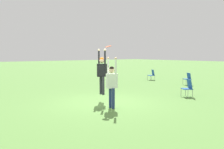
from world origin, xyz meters
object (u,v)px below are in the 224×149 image
frisbee (108,46)px  camping_chair_3 (188,78)px  person_jumping (102,71)px  camping_chair_2 (188,87)px  camping_chair_0 (152,74)px  person_defending (112,81)px

frisbee → camping_chair_3: 8.57m
person_jumping → camping_chair_2: (1.80, 4.19, -0.92)m
camping_chair_0 → camping_chair_2: size_ratio=0.97×
frisbee → person_jumping: bearing=166.2°
camping_chair_2 → person_defending: bearing=116.3°
person_jumping → camping_chair_3: person_jumping is taller
camping_chair_0 → camping_chair_3: 3.58m
frisbee → camping_chair_0: 10.02m
person_defending → camping_chair_3: size_ratio=2.44×
person_jumping → person_defending: 1.40m
camping_chair_2 → person_jumping: bearing=99.4°
person_jumping → camping_chair_2: size_ratio=2.34×
person_defending → camping_chair_0: (-5.54, 8.69, -0.60)m
camping_chair_2 → camping_chair_3: size_ratio=1.06×
person_defending → camping_chair_3: person_defending is taller
camping_chair_3 → person_defending: bearing=132.9°
person_defending → camping_chair_0: 10.32m
person_defending → frisbee: 1.54m
camping_chair_3 → frisbee: bearing=129.7°
person_defending → camping_chair_2: size_ratio=2.31×
camping_chair_0 → camping_chair_3: (3.58, -0.23, 0.01)m
person_defending → camping_chair_2: (0.52, 4.62, -0.58)m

